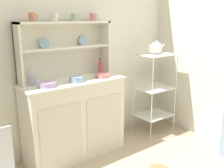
# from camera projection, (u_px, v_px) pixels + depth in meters

# --- Properties ---
(wall_back) EXTENTS (3.84, 0.05, 2.50)m
(wall_back) POSITION_uv_depth(u_px,v_px,m) (62.00, 47.00, 2.99)
(wall_back) COLOR silver
(wall_back) RESTS_ON ground
(hutch_cabinet) EXTENTS (1.16, 0.45, 0.90)m
(hutch_cabinet) POSITION_uv_depth(u_px,v_px,m) (75.00, 118.00, 2.98)
(hutch_cabinet) COLOR silver
(hutch_cabinet) RESTS_ON ground
(hutch_shelf_unit) EXTENTS (1.08, 0.18, 0.63)m
(hutch_shelf_unit) POSITION_uv_depth(u_px,v_px,m) (65.00, 45.00, 2.90)
(hutch_shelf_unit) COLOR silver
(hutch_shelf_unit) RESTS_ON hutch_cabinet
(bakers_rack) EXTENTS (0.48, 0.37, 1.10)m
(bakers_rack) POSITION_uv_depth(u_px,v_px,m) (155.00, 85.00, 3.57)
(bakers_rack) COLOR silver
(bakers_rack) RESTS_ON ground
(cup_terracotta_0) EXTENTS (0.08, 0.07, 0.09)m
(cup_terracotta_0) POSITION_uv_depth(u_px,v_px,m) (32.00, 17.00, 2.58)
(cup_terracotta_0) COLOR #C67556
(cup_terracotta_0) RESTS_ON hutch_shelf_unit
(cup_cream_1) EXTENTS (0.09, 0.07, 0.08)m
(cup_cream_1) POSITION_uv_depth(u_px,v_px,m) (55.00, 17.00, 2.72)
(cup_cream_1) COLOR silver
(cup_cream_1) RESTS_ON hutch_shelf_unit
(cup_sage_2) EXTENTS (0.09, 0.08, 0.08)m
(cup_sage_2) POSITION_uv_depth(u_px,v_px,m) (75.00, 17.00, 2.86)
(cup_sage_2) COLOR #9EB78E
(cup_sage_2) RESTS_ON hutch_shelf_unit
(cup_rose_3) EXTENTS (0.09, 0.08, 0.09)m
(cup_rose_3) POSITION_uv_depth(u_px,v_px,m) (93.00, 17.00, 3.01)
(cup_rose_3) COLOR #D17A84
(cup_rose_3) RESTS_ON hutch_shelf_unit
(bowl_mixing_large) EXTENTS (0.18, 0.18, 0.05)m
(bowl_mixing_large) POSITION_uv_depth(u_px,v_px,m) (47.00, 85.00, 2.61)
(bowl_mixing_large) COLOR #B79ECC
(bowl_mixing_large) RESTS_ON hutch_cabinet
(bowl_floral_medium) EXTENTS (0.15, 0.15, 0.06)m
(bowl_floral_medium) POSITION_uv_depth(u_px,v_px,m) (76.00, 79.00, 2.81)
(bowl_floral_medium) COLOR #8EB2D1
(bowl_floral_medium) RESTS_ON hutch_cabinet
(bowl_cream_small) EXTENTS (0.16, 0.16, 0.05)m
(bowl_cream_small) POSITION_uv_depth(u_px,v_px,m) (102.00, 75.00, 3.01)
(bowl_cream_small) COLOR #D17A84
(bowl_cream_small) RESTS_ON hutch_cabinet
(jam_bottle) EXTENTS (0.06, 0.06, 0.19)m
(jam_bottle) POSITION_uv_depth(u_px,v_px,m) (100.00, 68.00, 3.17)
(jam_bottle) COLOR #B74C47
(jam_bottle) RESTS_ON hutch_cabinet
(utensil_jar) EXTENTS (0.08, 0.08, 0.25)m
(utensil_jar) POSITION_uv_depth(u_px,v_px,m) (32.00, 79.00, 2.66)
(utensil_jar) COLOR #B2B7C6
(utensil_jar) RESTS_ON hutch_cabinet
(porcelain_teapot) EXTENTS (0.25, 0.16, 0.18)m
(porcelain_teapot) POSITION_uv_depth(u_px,v_px,m) (156.00, 48.00, 3.44)
(porcelain_teapot) COLOR white
(porcelain_teapot) RESTS_ON bakers_rack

